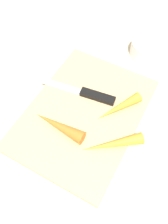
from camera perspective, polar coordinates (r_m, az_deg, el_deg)
ground_plane at (r=0.59m, az=0.00°, el=-0.62°), size 1.40×1.40×0.00m
cutting_board at (r=0.58m, az=0.00°, el=-0.31°), size 0.36×0.26×0.01m
knife at (r=0.60m, az=2.09°, el=4.13°), size 0.05×0.20×0.01m
carrot_shortest at (r=0.58m, az=8.39°, el=1.06°), size 0.12×0.08×0.03m
carrot_medium at (r=0.54m, az=-6.12°, el=-3.33°), size 0.03×0.13×0.03m
carrot_longest at (r=0.53m, az=6.93°, el=-7.68°), size 0.11×0.12×0.03m
small_bowl at (r=0.73m, az=15.00°, el=14.63°), size 0.09×0.09×0.05m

